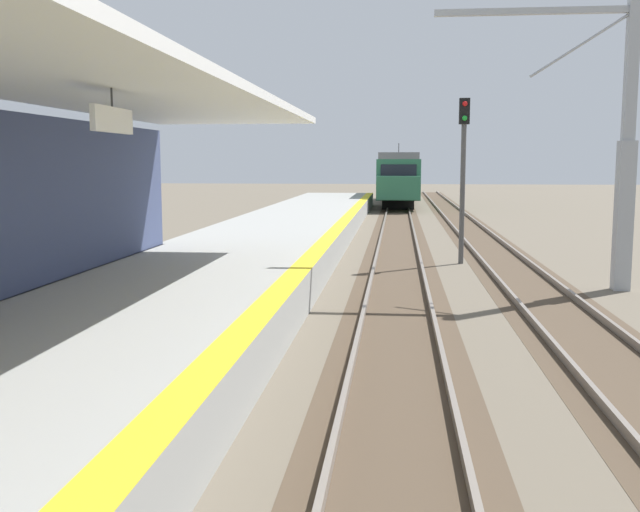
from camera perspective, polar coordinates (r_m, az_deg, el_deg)
name	(u,v)px	position (r m, az deg, el deg)	size (l,w,h in m)	color
station_platform	(203,286)	(16.80, -9.10, -2.30)	(5.00, 80.00, 0.91)	#999993
track_pair_nearest_platform	(398,279)	(20.24, 6.07, -1.77)	(2.34, 120.00, 0.16)	#4C3D2D
track_pair_middle	(525,281)	(20.53, 15.61, -1.87)	(2.34, 120.00, 0.16)	#4C3D2D
approaching_train	(398,176)	(56.85, 6.11, 6.20)	(2.93, 19.60, 4.76)	#286647
rail_signal_post	(463,163)	(23.69, 11.05, 7.09)	(0.32, 0.34, 5.20)	#4C4C4C
catenary_pylon_far_side	(615,147)	(19.81, 21.90, 7.87)	(5.00, 0.40, 7.50)	#9EA3A8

